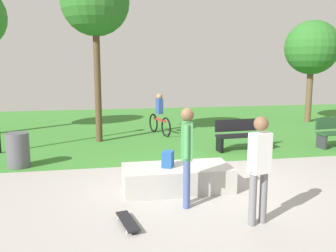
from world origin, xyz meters
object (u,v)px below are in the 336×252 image
(cyclist_on_bicycle, at_px, (159,117))
(skater_watching, at_px, (187,149))
(trash_bin, at_px, (18,150))
(park_bench_far_right, at_px, (242,134))
(backpack_on_ledge, at_px, (168,159))
(skater_performing_trick, at_px, (260,162))
(skateboard_spare, at_px, (148,182))
(tree_broad_elm, at_px, (95,2))
(tree_tall_oak, at_px, (312,48))
(skateboard_by_ledge, at_px, (128,221))
(concrete_ledge, at_px, (177,178))

(cyclist_on_bicycle, bearing_deg, skater_watching, -95.66)
(trash_bin, bearing_deg, park_bench_far_right, 6.70)
(backpack_on_ledge, distance_m, skater_performing_trick, 2.16)
(skateboard_spare, bearing_deg, tree_broad_elm, 101.68)
(tree_tall_oak, distance_m, trash_bin, 12.73)
(skateboard_by_ledge, xyz_separation_m, tree_tall_oak, (8.81, 9.23, 3.18))
(skater_watching, distance_m, tree_broad_elm, 7.07)
(backpack_on_ledge, height_order, skater_watching, skater_watching)
(backpack_on_ledge, relative_size, skater_watching, 0.18)
(backpack_on_ledge, relative_size, skateboard_spare, 0.41)
(backpack_on_ledge, height_order, tree_tall_oak, tree_tall_oak)
(skater_performing_trick, relative_size, park_bench_far_right, 1.06)
(concrete_ledge, distance_m, tree_broad_elm, 6.81)
(concrete_ledge, xyz_separation_m, cyclist_on_bicycle, (0.67, 6.09, 0.39))
(skateboard_spare, height_order, park_bench_far_right, park_bench_far_right)
(skater_performing_trick, distance_m, skater_watching, 1.32)
(tree_broad_elm, distance_m, cyclist_on_bicycle, 4.49)
(park_bench_far_right, relative_size, trash_bin, 1.88)
(skateboard_spare, distance_m, cyclist_on_bicycle, 5.85)
(tree_tall_oak, bearing_deg, tree_broad_elm, -164.28)
(skateboard_spare, relative_size, tree_tall_oak, 0.18)
(skateboard_by_ledge, bearing_deg, skater_performing_trick, -9.39)
(skater_watching, bearing_deg, park_bench_far_right, 55.98)
(concrete_ledge, height_order, trash_bin, trash_bin)
(skater_watching, distance_m, trash_bin, 4.79)
(cyclist_on_bicycle, bearing_deg, tree_tall_oak, 13.18)
(trash_bin, bearing_deg, tree_broad_elm, 54.59)
(skateboard_spare, xyz_separation_m, park_bench_far_right, (3.18, 2.68, 0.42))
(tree_broad_elm, bearing_deg, park_bench_far_right, -26.40)
(skateboard_by_ledge, bearing_deg, concrete_ledge, 52.95)
(skater_performing_trick, height_order, park_bench_far_right, skater_performing_trick)
(tree_broad_elm, height_order, tree_tall_oak, tree_broad_elm)
(concrete_ledge, relative_size, cyclist_on_bicycle, 1.22)
(skateboard_by_ledge, bearing_deg, cyclist_on_bicycle, 76.67)
(skater_watching, xyz_separation_m, skateboard_spare, (-0.52, 1.27, -0.98))
(concrete_ledge, bearing_deg, skateboard_spare, 143.75)
(park_bench_far_right, bearing_deg, skateboard_spare, -139.90)
(trash_bin, bearing_deg, concrete_ledge, -33.89)
(skateboard_by_ledge, bearing_deg, trash_bin, 121.72)
(backpack_on_ledge, relative_size, tree_broad_elm, 0.06)
(backpack_on_ledge, relative_size, skater_performing_trick, 0.19)
(tree_broad_elm, distance_m, tree_tall_oak, 9.64)
(skateboard_by_ledge, bearing_deg, skateboard_spare, 72.62)
(backpack_on_ledge, distance_m, tree_broad_elm, 6.53)
(tree_tall_oak, distance_m, cyclist_on_bicycle, 7.66)
(concrete_ledge, bearing_deg, skater_watching, -91.29)
(skateboard_spare, distance_m, tree_broad_elm, 6.53)
(skater_performing_trick, xyz_separation_m, tree_tall_oak, (6.78, 9.56, 2.23))
(park_bench_far_right, height_order, tree_tall_oak, tree_tall_oak)
(concrete_ledge, relative_size, skateboard_spare, 2.77)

